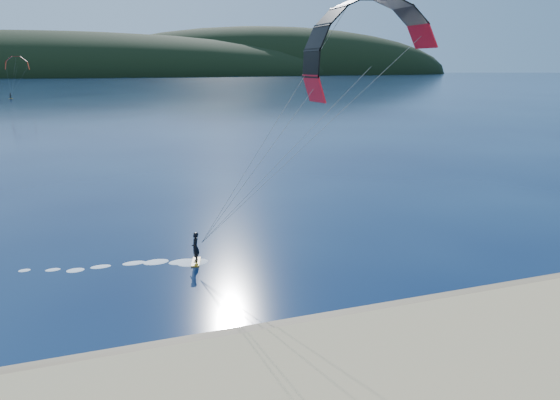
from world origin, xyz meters
The scene contains 4 objects.
wet_sand centered at (0.00, 4.50, 0.05)m, with size 220.00×2.50×0.10m.
headland centered at (0.63, 745.28, 0.00)m, with size 1200.00×310.00×140.00m.
kitesurfer_near centered at (9.82, 11.90, 11.73)m, with size 25.29×6.30×16.27m.
kitesurfer_far centered at (-31.16, 206.47, 11.55)m, with size 8.93×6.55×13.76m.
Camera 1 is at (-5.29, -16.04, 12.14)m, focal length 33.29 mm.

